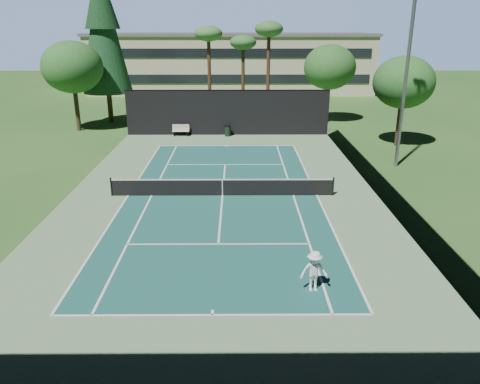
% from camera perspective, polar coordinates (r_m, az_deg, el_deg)
% --- Properties ---
extents(ground, '(160.00, 160.00, 0.00)m').
position_cam_1_polar(ground, '(27.15, -2.15, -0.46)').
color(ground, '#2B5821').
rests_on(ground, ground).
extents(apron_slab, '(18.00, 32.00, 0.01)m').
position_cam_1_polar(apron_slab, '(27.14, -2.15, -0.45)').
color(apron_slab, '#688B61').
rests_on(apron_slab, ground).
extents(court_surface, '(10.97, 23.77, 0.01)m').
position_cam_1_polar(court_surface, '(27.14, -2.15, -0.43)').
color(court_surface, '#1A564E').
rests_on(court_surface, ground).
extents(court_lines, '(11.07, 23.87, 0.01)m').
position_cam_1_polar(court_lines, '(27.14, -2.15, -0.42)').
color(court_lines, white).
rests_on(court_lines, ground).
extents(tennis_net, '(12.90, 0.10, 1.10)m').
position_cam_1_polar(tennis_net, '(26.96, -2.16, 0.65)').
color(tennis_net, black).
rests_on(tennis_net, ground).
extents(fence, '(18.04, 32.05, 4.03)m').
position_cam_1_polar(fence, '(26.58, -2.20, 3.66)').
color(fence, black).
rests_on(fence, ground).
extents(player, '(1.07, 0.65, 1.61)m').
position_cam_1_polar(player, '(17.64, 9.03, -9.51)').
color(player, white).
rests_on(player, ground).
extents(tennis_ball_a, '(0.06, 0.06, 0.06)m').
position_cam_1_polar(tennis_ball_a, '(16.90, -16.74, -14.68)').
color(tennis_ball_a, gold).
rests_on(tennis_ball_a, ground).
extents(tennis_ball_b, '(0.08, 0.08, 0.08)m').
position_cam_1_polar(tennis_ball_b, '(29.97, -1.57, 1.59)').
color(tennis_ball_b, '#CAD530').
rests_on(tennis_ball_b, ground).
extents(tennis_ball_c, '(0.07, 0.07, 0.07)m').
position_cam_1_polar(tennis_ball_c, '(28.38, 5.14, 0.46)').
color(tennis_ball_c, '#BFCF2F').
rests_on(tennis_ball_c, ground).
extents(tennis_ball_d, '(0.07, 0.07, 0.07)m').
position_cam_1_polar(tennis_ball_d, '(30.01, -14.30, 0.99)').
color(tennis_ball_d, '#DDF337').
rests_on(tennis_ball_d, ground).
extents(park_bench, '(1.50, 0.45, 1.02)m').
position_cam_1_polar(park_bench, '(42.34, -7.24, 7.53)').
color(park_bench, beige).
rests_on(park_bench, ground).
extents(trash_bin, '(0.56, 0.56, 0.95)m').
position_cam_1_polar(trash_bin, '(41.91, -1.51, 7.46)').
color(trash_bin, black).
rests_on(trash_bin, ground).
extents(pine_tree, '(4.80, 4.80, 15.00)m').
position_cam_1_polar(pine_tree, '(49.19, -16.44, 19.17)').
color(pine_tree, '#48331E').
rests_on(pine_tree, ground).
extents(palm_a, '(2.80, 2.80, 9.32)m').
position_cam_1_polar(palm_a, '(49.57, -3.85, 18.30)').
color(palm_a, '#472C1E').
rests_on(palm_a, ground).
extents(palm_b, '(2.80, 2.80, 8.42)m').
position_cam_1_polar(palm_b, '(51.52, 0.38, 17.47)').
color(palm_b, '#43311C').
rests_on(palm_b, ground).
extents(palm_c, '(2.80, 2.80, 9.77)m').
position_cam_1_polar(palm_c, '(48.58, 3.54, 18.77)').
color(palm_c, '#492D1F').
rests_on(palm_c, ground).
extents(decid_tree_a, '(5.12, 5.12, 7.62)m').
position_cam_1_polar(decid_tree_a, '(48.51, 10.87, 14.70)').
color(decid_tree_a, '#48321E').
rests_on(decid_tree_a, ground).
extents(decid_tree_b, '(4.80, 4.80, 7.14)m').
position_cam_1_polar(decid_tree_b, '(39.94, 19.33, 12.48)').
color(decid_tree_b, '#492D1F').
rests_on(decid_tree_b, ground).
extents(decid_tree_c, '(5.44, 5.44, 8.09)m').
position_cam_1_polar(decid_tree_c, '(46.09, -19.78, 14.11)').
color(decid_tree_c, '#47301E').
rests_on(decid_tree_c, ground).
extents(campus_building, '(40.50, 12.50, 8.30)m').
position_cam_1_polar(campus_building, '(71.65, -1.07, 15.55)').
color(campus_building, beige).
rests_on(campus_building, ground).
extents(light_pole, '(0.90, 0.25, 12.22)m').
position_cam_1_polar(light_pole, '(33.51, 19.64, 13.65)').
color(light_pole, gray).
rests_on(light_pole, ground).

